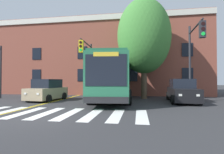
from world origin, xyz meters
TOP-DOWN VIEW (x-y plane):
  - ground_plane at (0.00, 0.00)m, footprint 120.00×120.00m
  - crosswalk at (-0.61, 1.05)m, footprint 11.41×3.44m
  - lane_line_yellow_inner at (-2.18, 15.05)m, footprint 0.12×36.00m
  - lane_line_yellow_outer at (-2.02, 15.05)m, footprint 0.12×36.00m
  - city_bus at (2.25, 8.23)m, footprint 3.87×12.44m
  - car_tan_near_lane at (-3.01, 6.33)m, footprint 2.26×3.99m
  - car_black_far_lane at (7.96, 7.00)m, footprint 2.20×4.83m
  - traffic_light_near_corner at (8.49, 5.64)m, footprint 0.40×3.52m
  - traffic_light_overhead at (-0.09, 8.14)m, footprint 0.42×3.71m
  - street_tree_curbside_large at (5.09, 9.10)m, footprint 5.80×5.45m
  - building_facade at (-1.76, 16.44)m, footprint 28.23×9.77m

SIDE VIEW (x-z plane):
  - ground_plane at x=0.00m, z-range 0.00..0.00m
  - lane_line_yellow_inner at x=-2.18m, z-range 0.00..0.01m
  - lane_line_yellow_outer at x=-2.02m, z-range 0.00..0.01m
  - crosswalk at x=-0.61m, z-range 0.00..0.01m
  - car_black_far_lane at x=7.96m, z-range -0.08..1.72m
  - car_tan_near_lane at x=-3.01m, z-range -0.07..1.72m
  - city_bus at x=2.25m, z-range 0.15..3.69m
  - traffic_light_overhead at x=-0.09m, z-range 0.99..6.36m
  - traffic_light_near_corner at x=8.49m, z-range 0.94..6.85m
  - building_facade at x=-1.76m, z-range 0.00..9.14m
  - street_tree_curbside_large at x=5.09m, z-range 1.14..10.46m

